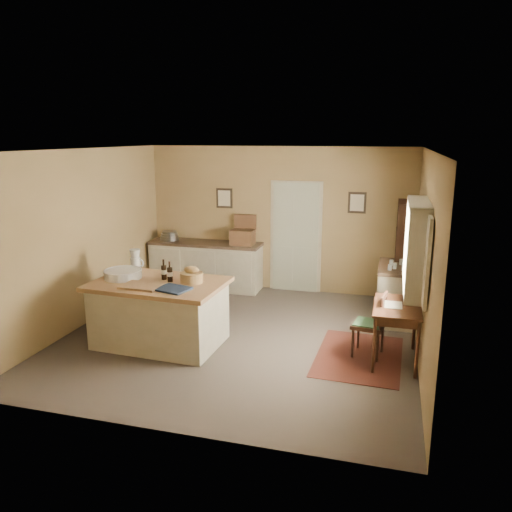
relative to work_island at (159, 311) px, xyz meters
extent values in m
plane|color=brown|center=(1.02, 0.50, -0.48)|extent=(5.00, 5.00, 0.00)
cube|color=#9A7D53|center=(1.02, 3.00, 0.87)|extent=(5.00, 0.10, 2.70)
cube|color=#9A7D53|center=(1.02, -2.00, 0.87)|extent=(5.00, 0.10, 2.70)
cube|color=#9A7D53|center=(-1.48, 0.50, 0.87)|extent=(0.10, 5.00, 2.70)
cube|color=#9A7D53|center=(3.52, 0.50, 0.87)|extent=(0.10, 5.00, 2.70)
plane|color=silver|center=(1.02, 0.50, 2.22)|extent=(5.00, 5.00, 0.00)
cube|color=#A9AD93|center=(1.37, 2.97, 0.57)|extent=(0.97, 0.06, 2.11)
cube|color=black|center=(-0.03, 2.98, 1.24)|extent=(0.32, 0.02, 0.38)
cube|color=beige|center=(-0.03, 2.97, 1.24)|extent=(0.24, 0.01, 0.30)
cube|color=black|center=(2.47, 2.98, 1.24)|extent=(0.32, 0.02, 0.38)
cube|color=beige|center=(2.47, 2.97, 1.24)|extent=(0.24, 0.01, 0.30)
cube|color=beige|center=(3.40, 0.30, 0.54)|extent=(0.25, 1.32, 0.06)
cube|color=beige|center=(3.40, 0.30, 1.60)|extent=(0.25, 1.32, 0.06)
cube|color=white|center=(3.52, 0.30, 1.07)|extent=(0.01, 1.20, 1.00)
cube|color=beige|center=(3.48, -0.52, 1.07)|extent=(0.04, 0.35, 1.00)
cube|color=beige|center=(3.48, 1.12, 1.07)|extent=(0.04, 0.35, 1.00)
cube|color=beige|center=(0.01, 0.00, -0.06)|extent=(1.73, 1.13, 0.85)
cube|color=olive|center=(0.01, 0.00, 0.40)|extent=(1.86, 1.26, 0.06)
cylinder|color=white|center=(-0.56, 0.05, 0.48)|extent=(0.53, 0.53, 0.11)
cube|color=olive|center=(-0.10, -0.29, 0.44)|extent=(0.54, 0.39, 0.03)
cube|color=black|center=(0.36, -0.29, 0.44)|extent=(0.49, 0.43, 0.02)
cylinder|color=brown|center=(0.47, 0.10, 0.50)|extent=(0.32, 0.32, 0.14)
cylinder|color=black|center=(0.03, 0.13, 0.57)|extent=(0.07, 0.07, 0.29)
cylinder|color=black|center=(0.16, 0.05, 0.57)|extent=(0.07, 0.07, 0.29)
cube|color=beige|center=(-0.33, 2.70, -0.06)|extent=(2.13, 0.59, 0.85)
cube|color=#332319|center=(-0.33, 2.70, 0.39)|extent=(2.17, 0.62, 0.05)
cube|color=#4E301C|center=(0.42, 2.70, 0.56)|extent=(0.43, 0.32, 0.28)
cylinder|color=#59544F|center=(-1.07, 2.70, 0.51)|extent=(0.36, 0.36, 0.18)
cube|color=#471D16|center=(2.77, 0.29, -0.48)|extent=(1.16, 1.64, 0.01)
cube|color=#321A10|center=(3.22, 0.29, 0.27)|extent=(0.59, 0.96, 0.03)
cube|color=#321A10|center=(3.22, 0.29, 0.20)|extent=(0.53, 0.90, 0.10)
cube|color=silver|center=(3.17, 0.29, 0.29)|extent=(0.22, 0.30, 0.01)
cylinder|color=black|center=(3.32, 0.56, 0.31)|extent=(0.05, 0.05, 0.05)
cylinder|color=#321A10|center=(2.97, -0.15, -0.12)|extent=(0.04, 0.04, 0.72)
cylinder|color=#321A10|center=(3.48, -0.15, -0.12)|extent=(0.04, 0.04, 0.72)
cylinder|color=#321A10|center=(2.97, 0.73, -0.12)|extent=(0.04, 0.04, 0.72)
cylinder|color=#321A10|center=(3.48, 0.73, -0.12)|extent=(0.04, 0.04, 0.72)
cube|color=beige|center=(3.22, 1.83, -0.06)|extent=(0.55, 1.00, 0.85)
cube|color=#332319|center=(3.22, 1.83, 0.39)|extent=(0.58, 1.04, 0.05)
cylinder|color=silver|center=(3.19, 1.68, 0.46)|extent=(0.24, 0.24, 0.09)
cube|color=black|center=(3.33, 2.10, 0.43)|extent=(0.31, 0.04, 1.83)
cube|color=black|center=(3.33, 2.88, 0.43)|extent=(0.31, 0.04, 1.83)
cube|color=black|center=(3.48, 2.49, 0.43)|extent=(0.02, 0.82, 1.83)
cube|color=black|center=(3.33, 2.49, -0.44)|extent=(0.31, 0.78, 0.03)
cube|color=black|center=(3.33, 2.49, 0.02)|extent=(0.31, 0.78, 0.03)
cube|color=black|center=(3.33, 2.49, 0.48)|extent=(0.31, 0.78, 0.03)
cube|color=black|center=(3.33, 2.49, 0.85)|extent=(0.31, 0.78, 0.03)
cube|color=black|center=(3.33, 2.49, 1.21)|extent=(0.31, 0.78, 0.03)
cylinder|color=white|center=(3.33, 2.49, 0.54)|extent=(0.12, 0.12, 0.11)
camera|label=1|loc=(3.07, -6.04, 2.41)|focal=35.00mm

